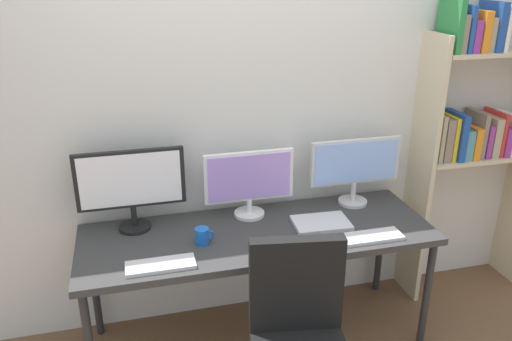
# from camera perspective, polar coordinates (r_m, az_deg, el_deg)

# --- Properties ---
(wall_back) EXTENTS (4.37, 0.10, 2.60)m
(wall_back) POSITION_cam_1_polar(r_m,az_deg,el_deg) (3.06, -1.74, 6.16)
(wall_back) COLOR silver
(wall_back) RESTS_ON ground_plane
(desk) EXTENTS (1.97, 0.68, 0.74)m
(desk) POSITION_cam_1_polar(r_m,az_deg,el_deg) (2.92, 0.25, -7.72)
(desk) COLOR #333333
(desk) RESTS_ON ground_plane
(bookshelf) EXTENTS (0.83, 0.28, 1.95)m
(bookshelf) POSITION_cam_1_polar(r_m,az_deg,el_deg) (3.56, 23.17, 4.62)
(bookshelf) COLOR beige
(bookshelf) RESTS_ON ground_plane
(monitor_left) EXTENTS (0.59, 0.18, 0.47)m
(monitor_left) POSITION_cam_1_polar(r_m,az_deg,el_deg) (2.89, -13.73, -1.46)
(monitor_left) COLOR black
(monitor_left) RESTS_ON desk
(monitor_center) EXTENTS (0.53, 0.18, 0.40)m
(monitor_center) POSITION_cam_1_polar(r_m,az_deg,el_deg) (2.98, -0.78, -1.13)
(monitor_center) COLOR silver
(monitor_center) RESTS_ON desk
(monitor_right) EXTENTS (0.58, 0.18, 0.42)m
(monitor_right) POSITION_cam_1_polar(r_m,az_deg,el_deg) (3.19, 10.96, 0.48)
(monitor_right) COLOR silver
(monitor_right) RESTS_ON desk
(keyboard_left) EXTENTS (0.34, 0.13, 0.02)m
(keyboard_left) POSITION_cam_1_polar(r_m,az_deg,el_deg) (2.62, -10.55, -10.30)
(keyboard_left) COLOR silver
(keyboard_left) RESTS_ON desk
(keyboard_right) EXTENTS (0.38, 0.13, 0.02)m
(keyboard_right) POSITION_cam_1_polar(r_m,az_deg,el_deg) (2.89, 12.35, -7.26)
(keyboard_right) COLOR silver
(keyboard_right) RESTS_ON desk
(computer_mouse) EXTENTS (0.06, 0.10, 0.03)m
(computer_mouse) POSITION_cam_1_polar(r_m,az_deg,el_deg) (2.81, 7.37, -7.60)
(computer_mouse) COLOR black
(computer_mouse) RESTS_ON desk
(laptop_closed) EXTENTS (0.33, 0.24, 0.02)m
(laptop_closed) POSITION_cam_1_polar(r_m,az_deg,el_deg) (2.98, 7.25, -5.82)
(laptop_closed) COLOR silver
(laptop_closed) RESTS_ON desk
(coffee_mug) EXTENTS (0.11, 0.08, 0.09)m
(coffee_mug) POSITION_cam_1_polar(r_m,az_deg,el_deg) (2.78, -5.95, -7.24)
(coffee_mug) COLOR blue
(coffee_mug) RESTS_ON desk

